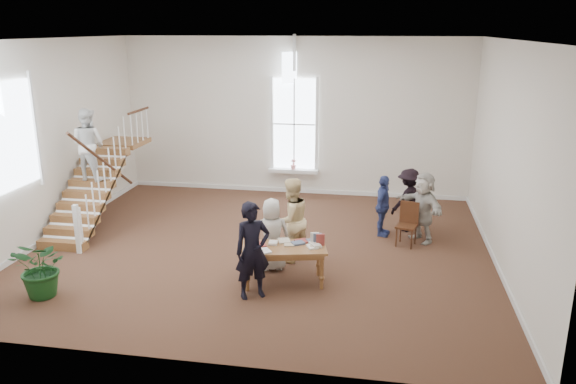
% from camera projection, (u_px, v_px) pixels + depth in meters
% --- Properties ---
extents(ground, '(10.00, 10.00, 0.00)m').
position_uv_depth(ground, '(262.00, 248.00, 12.51)').
color(ground, '#412719').
rests_on(ground, ground).
extents(room_shell, '(10.49, 10.00, 10.00)m').
position_uv_depth(room_shell, '(294.00, 180.00, 16.55)').
color(room_shell, silver).
rests_on(room_shell, ground).
extents(staircase, '(1.10, 4.10, 2.92)m').
position_uv_depth(staircase, '(91.00, 162.00, 13.47)').
color(staircase, brown).
rests_on(staircase, ground).
extents(library_table, '(1.73, 1.14, 0.81)m').
position_uv_depth(library_table, '(284.00, 251.00, 10.63)').
color(library_table, brown).
rests_on(library_table, ground).
extents(police_officer, '(0.78, 0.71, 1.80)m').
position_uv_depth(police_officer, '(253.00, 250.00, 10.03)').
color(police_officer, black).
rests_on(police_officer, ground).
extents(elderly_woman, '(0.83, 0.67, 1.48)m').
position_uv_depth(elderly_woman, '(272.00, 235.00, 11.24)').
color(elderly_woman, beige).
rests_on(elderly_woman, ground).
extents(person_yellow, '(1.10, 1.09, 1.79)m').
position_uv_depth(person_yellow, '(291.00, 220.00, 11.62)').
color(person_yellow, '#F7D99A').
rests_on(person_yellow, ground).
extents(woman_cluster_a, '(0.51, 0.90, 1.45)m').
position_uv_depth(woman_cluster_a, '(383.00, 206.00, 13.09)').
color(woman_cluster_a, navy).
rests_on(woman_cluster_a, ground).
extents(woman_cluster_b, '(1.11, 1.09, 1.53)m').
position_uv_depth(woman_cluster_b, '(409.00, 200.00, 13.40)').
color(woman_cluster_b, black).
rests_on(woman_cluster_b, ground).
extents(woman_cluster_c, '(1.26, 1.50, 1.62)m').
position_uv_depth(woman_cluster_c, '(423.00, 207.00, 12.73)').
color(woman_cluster_c, '#B9B3A6').
rests_on(woman_cluster_c, ground).
extents(floor_plant, '(1.15, 1.05, 1.12)m').
position_uv_depth(floor_plant, '(43.00, 268.00, 10.12)').
color(floor_plant, '#133C15').
rests_on(floor_plant, ground).
extents(side_chair, '(0.53, 0.53, 0.98)m').
position_uv_depth(side_chair, '(408.00, 221.00, 12.59)').
color(side_chair, '#34200E').
rests_on(side_chair, ground).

